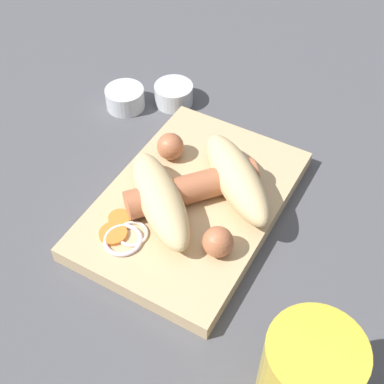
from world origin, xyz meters
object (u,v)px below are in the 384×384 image
Objects in this scene: bread_roll at (199,188)px; condiment_cup_near at (174,95)px; drink_glass at (306,381)px; condiment_cup_far at (125,99)px; sausage at (192,190)px; food_tray at (192,204)px.

bread_roll is 3.69× the size of condiment_cup_near.
drink_glass reaches higher than condiment_cup_near.
sausage is at bearing -124.63° from condiment_cup_far.
condiment_cup_near is 0.45m from drink_glass.
food_tray is at bearing 51.36° from drink_glass.
sausage is 0.22m from condiment_cup_far.
condiment_cup_far is at bearing 56.81° from bread_roll.
condiment_cup_near is at bearing 38.75° from bread_roll.
condiment_cup_near is (0.16, 0.12, -0.02)m from sausage.
sausage reaches higher than condiment_cup_near.
bread_roll is 1.74× the size of drink_glass.
bread_roll is at bearing -97.45° from food_tray.
bread_roll is at bearing -123.19° from condiment_cup_far.
drink_glass is (-0.15, -0.18, 0.01)m from bread_roll.
food_tray is 1.38× the size of bread_roll.
sausage is at bearing -145.11° from food_tray.
drink_glass is (-0.27, -0.37, 0.04)m from condiment_cup_far.
sausage is (-0.00, -0.00, 0.03)m from food_tray.
food_tray is 0.20m from condiment_cup_near.
sausage reaches higher than food_tray.
condiment_cup_far is (0.12, 0.18, -0.02)m from sausage.
food_tray is at bearing -143.16° from condiment_cup_near.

